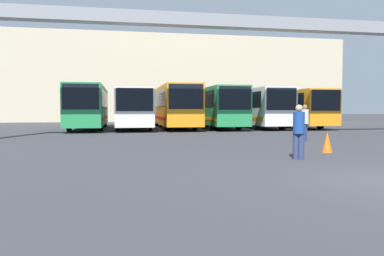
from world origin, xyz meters
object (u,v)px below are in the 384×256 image
bus_slot_0 (89,105)px  bus_slot_5 (289,107)px  bus_slot_2 (174,105)px  bus_slot_4 (256,106)px  traffic_cone (327,142)px  pedestrian_mid_left (299,130)px  pedestrian_near_center (305,122)px  bus_slot_1 (133,107)px  bus_slot_3 (215,106)px

bus_slot_0 → bus_slot_5: size_ratio=0.97×
bus_slot_0 → bus_slot_2: bus_slot_2 is taller
bus_slot_4 → traffic_cone: (-3.70, -17.28, -1.45)m
bus_slot_2 → pedestrian_mid_left: bus_slot_2 is taller
bus_slot_2 → pedestrian_near_center: bus_slot_2 is taller
pedestrian_near_center → bus_slot_4: bearing=39.8°
bus_slot_0 → pedestrian_near_center: bearing=-49.9°
bus_slot_1 → bus_slot_5: bearing=2.9°
bus_slot_0 → bus_slot_3: size_ratio=1.02×
bus_slot_1 → traffic_cone: (6.47, -17.57, -1.38)m
bus_slot_0 → bus_slot_1: bus_slot_0 is taller
bus_slot_0 → bus_slot_2: (6.78, 0.40, 0.04)m
bus_slot_4 → pedestrian_near_center: bus_slot_4 is taller
bus_slot_4 → pedestrian_near_center: bearing=-99.9°
pedestrian_near_center → bus_slot_0: bearing=89.7°
bus_slot_1 → traffic_cone: 18.77m
bus_slot_5 → bus_slot_1: bearing=-177.1°
bus_slot_5 → pedestrian_mid_left: (-8.98, -19.82, -0.87)m
bus_slot_1 → bus_slot_5: 13.57m
bus_slot_1 → bus_slot_2: size_ratio=0.85×
bus_slot_1 → bus_slot_5: bus_slot_5 is taller
bus_slot_0 → bus_slot_5: (16.94, 0.16, -0.12)m
bus_slot_0 → bus_slot_4: (13.55, -0.83, -0.07)m
bus_slot_5 → pedestrian_mid_left: bus_slot_5 is taller
bus_slot_1 → bus_slot_4: bus_slot_4 is taller
bus_slot_0 → traffic_cone: 20.67m
bus_slot_1 → bus_slot_5: size_ratio=0.88×
bus_slot_2 → pedestrian_mid_left: (1.19, -20.06, -1.02)m
bus_slot_2 → pedestrian_near_center: size_ratio=6.99×
bus_slot_4 → bus_slot_5: 3.53m
bus_slot_3 → pedestrian_near_center: 13.48m
bus_slot_3 → traffic_cone: (-0.31, -17.99, -1.49)m
bus_slot_5 → pedestrian_near_center: 14.79m
bus_slot_0 → traffic_cone: (9.86, -18.10, -1.52)m
bus_slot_5 → traffic_cone: bearing=-111.2°
pedestrian_mid_left → traffic_cone: size_ratio=2.29×
bus_slot_4 → traffic_cone: bus_slot_4 is taller
bus_slot_0 → bus_slot_5: bearing=0.5°
traffic_cone → bus_slot_2: bearing=99.4°
bus_slot_0 → pedestrian_mid_left: bearing=-67.9°
bus_slot_3 → bus_slot_5: 6.78m
bus_slot_0 → bus_slot_4: size_ratio=1.16×
bus_slot_1 → pedestrian_near_center: bus_slot_1 is taller
bus_slot_2 → traffic_cone: (3.08, -18.50, -1.56)m
bus_slot_5 → traffic_cone: (-7.09, -18.26, -1.40)m
bus_slot_2 → bus_slot_1: bearing=-164.6°
bus_slot_2 → bus_slot_5: bearing=-1.4°
bus_slot_3 → bus_slot_2: bearing=171.4°
pedestrian_mid_left → bus_slot_5: bearing=-85.6°
bus_slot_2 → traffic_cone: bearing=-80.6°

